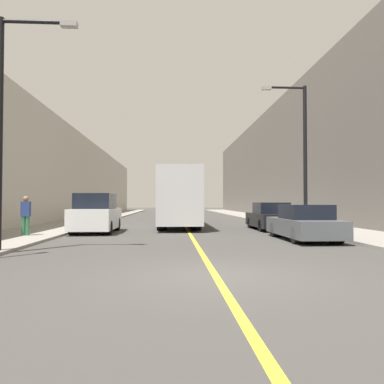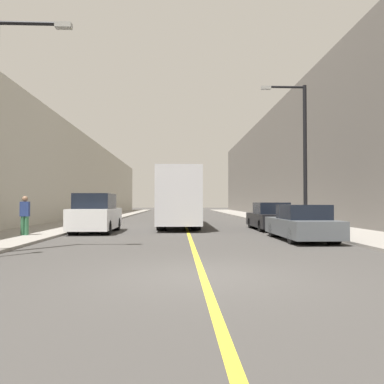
# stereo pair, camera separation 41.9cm
# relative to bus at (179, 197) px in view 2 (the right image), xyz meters

# --- Properties ---
(ground_plane) EXTENTS (200.00, 200.00, 0.00)m
(ground_plane) POSITION_rel_bus_xyz_m (0.47, -15.98, -1.85)
(ground_plane) COLOR #3F3D3A
(sidewalk_left) EXTENTS (3.68, 72.00, 0.10)m
(sidewalk_left) POSITION_rel_bus_xyz_m (-7.17, 14.02, -1.80)
(sidewalk_left) COLOR gray
(sidewalk_left) RESTS_ON ground
(sidewalk_right) EXTENTS (3.68, 72.00, 0.10)m
(sidewalk_right) POSITION_rel_bus_xyz_m (8.12, 14.02, -1.80)
(sidewalk_right) COLOR gray
(sidewalk_right) RESTS_ON ground
(building_row_left) EXTENTS (4.00, 72.00, 8.14)m
(building_row_left) POSITION_rel_bus_xyz_m (-11.01, 14.02, 2.22)
(building_row_left) COLOR #B7B2A3
(building_row_left) RESTS_ON ground
(building_row_right) EXTENTS (4.00, 72.00, 11.57)m
(building_row_right) POSITION_rel_bus_xyz_m (11.96, 14.02, 3.94)
(building_row_right) COLOR #66605B
(building_row_right) RESTS_ON ground
(road_center_line) EXTENTS (0.16, 72.00, 0.01)m
(road_center_line) POSITION_rel_bus_xyz_m (0.47, 14.02, -1.84)
(road_center_line) COLOR gold
(road_center_line) RESTS_ON ground
(bus) EXTENTS (2.41, 10.49, 3.45)m
(bus) POSITION_rel_bus_xyz_m (0.00, 0.00, 0.00)
(bus) COLOR silver
(bus) RESTS_ON ground
(parked_suv_left) EXTENTS (1.96, 4.46, 1.98)m
(parked_suv_left) POSITION_rel_bus_xyz_m (-4.23, -4.57, -0.94)
(parked_suv_left) COLOR silver
(parked_suv_left) RESTS_ON ground
(car_right_near) EXTENTS (1.86, 4.67, 1.44)m
(car_right_near) POSITION_rel_bus_xyz_m (4.97, -8.81, -1.19)
(car_right_near) COLOR #51565B
(car_right_near) RESTS_ON ground
(car_right_mid) EXTENTS (1.85, 4.50, 1.53)m
(car_right_mid) POSITION_rel_bus_xyz_m (5.10, -3.12, -1.16)
(car_right_mid) COLOR black
(car_right_mid) RESTS_ON ground
(street_lamp_left) EXTENTS (2.39, 0.24, 7.05)m
(street_lamp_left) POSITION_rel_bus_xyz_m (-5.42, -12.26, 2.28)
(street_lamp_left) COLOR black
(street_lamp_left) RESTS_ON sidewalk_left
(street_lamp_right) EXTENTS (2.39, 0.24, 7.56)m
(street_lamp_right) POSITION_rel_bus_xyz_m (6.38, -4.64, 2.54)
(street_lamp_right) COLOR black
(street_lamp_right) RESTS_ON sidewalk_right
(pedestrian) EXTENTS (0.37, 0.24, 1.70)m
(pedestrian) POSITION_rel_bus_xyz_m (-6.74, -7.20, -0.86)
(pedestrian) COLOR #336B47
(pedestrian) RESTS_ON sidewalk_left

